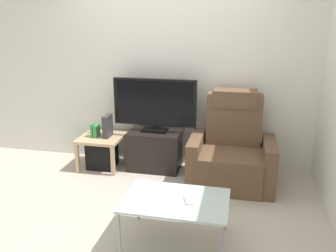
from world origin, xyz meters
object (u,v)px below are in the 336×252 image
Objects in this scene: television at (155,104)px; coffee_table at (176,202)px; cell_phone at (189,200)px; side_table at (101,141)px; recliner_armchair at (232,153)px; book_middle at (97,131)px; book_leftmost at (93,130)px; tv_stand at (155,150)px; subwoofer_box at (102,155)px; game_console at (107,126)px.

television reaches higher than coffee_table.
side_table is at bearing 117.24° from cell_phone.
recliner_armchair is at bearing -3.71° from side_table.
coffee_table is (0.56, -1.51, -0.48)m from television.
recliner_armchair is 6.54× the size of book_middle.
television is 5.96× the size of book_leftmost.
tv_stand is 3.71× the size of book_leftmost.
cell_phone is (1.36, -1.39, 0.06)m from side_table.
side_table is 1.62× the size of subwoofer_box.
subwoofer_box is (-1.68, 0.11, -0.21)m from recliner_armchair.
side_table reaches higher than subwoofer_box.
coffee_table is at bearing -69.59° from television.
cell_phone reaches higher than coffee_table.
game_console is 1.90m from cell_phone.
recliner_armchair is 1.60m from game_console.
tv_stand is at bearing 158.48° from recliner_armchair.
book_middle reaches higher than tv_stand.
side_table is at bearing 0.00° from subwoofer_box.
tv_stand is 3.97× the size of book_middle.
recliner_armchair is 1.68m from side_table.
book_leftmost is 1.07× the size of book_middle.
recliner_armchair reaches higher than subwoofer_box.
television reaches higher than recliner_armchair.
recliner_armchair is 1.73m from book_middle.
game_console is at bearing 165.91° from recliner_armchair.
tv_stand is 1.01m from recliner_armchair.
book_leftmost is 0.20m from game_console.
tv_stand is 0.79m from book_middle.
cell_phone is at bearing -65.64° from tv_stand.
subwoofer_box is at bearing -173.66° from game_console.
subwoofer_box is 1.89× the size of book_leftmost.
recliner_armchair reaches higher than book_middle.
book_leftmost is at bearing -171.67° from tv_stand.
game_console is at bearing -171.88° from tv_stand.
cell_phone is at bearing -47.77° from game_console.
coffee_table is (1.35, -1.38, -0.12)m from book_leftmost.
tv_stand is 0.68m from game_console.
book_middle is 1.97m from cell_phone.
book_middle is 0.58× the size of game_console.
cell_phone is at bearing -43.17° from book_leftmost.
television is 0.99m from subwoofer_box.
recliner_armchair reaches higher than side_table.
subwoofer_box is (-0.69, -0.10, -0.09)m from tv_stand.
recliner_armchair reaches higher than cell_phone.
subwoofer_box is at bearing 117.24° from cell_phone.
tv_stand reaches higher than side_table.
book_middle reaches higher than subwoofer_box.
side_table is 3.27× the size of book_middle.
side_table is 0.16m from book_middle.
book_leftmost is 1.94m from coffee_table.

